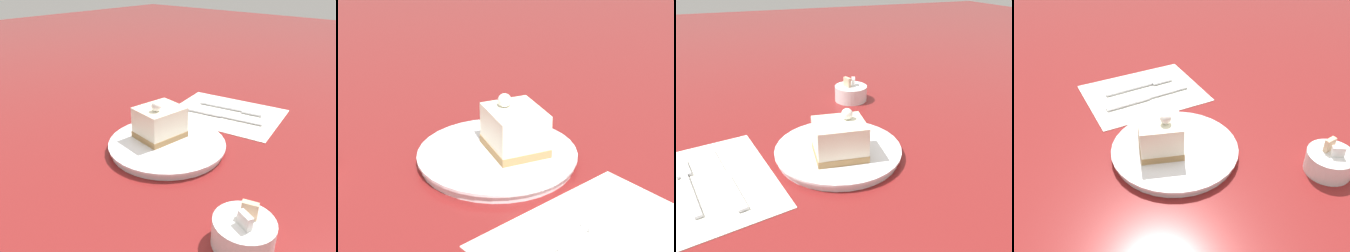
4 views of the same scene
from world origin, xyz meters
TOP-DOWN VIEW (x-y plane):
  - ground_plane at (0.00, 0.00)m, footprint 4.00×4.00m
  - plate at (0.03, -0.00)m, footprint 0.22×0.22m
  - cake_slice at (0.03, -0.02)m, footprint 0.09×0.08m
  - napkin at (-0.18, -0.01)m, footprint 0.23×0.27m
  - fork at (-0.21, 0.00)m, footprint 0.05×0.16m
  - knife at (-0.15, -0.02)m, footprint 0.05×0.19m
  - sugar_bowl at (0.15, 0.23)m, footprint 0.08×0.08m

SIDE VIEW (x-z plane):
  - ground_plane at x=0.00m, z-range 0.00..0.00m
  - napkin at x=-0.18m, z-range 0.00..0.00m
  - fork at x=-0.21m, z-range 0.00..0.01m
  - knife at x=-0.15m, z-range 0.00..0.01m
  - plate at x=0.03m, z-range 0.00..0.02m
  - sugar_bowl at x=0.15m, z-range -0.01..0.05m
  - cake_slice at x=0.03m, z-range 0.01..0.09m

